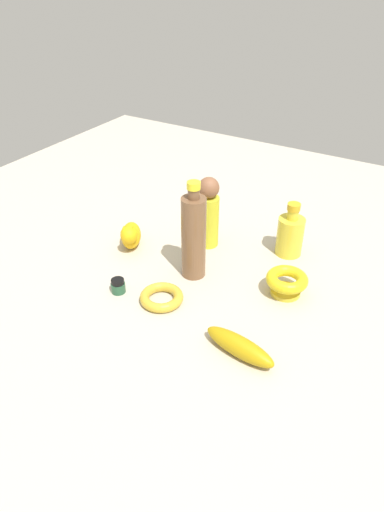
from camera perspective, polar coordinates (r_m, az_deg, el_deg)
name	(u,v)px	position (r m, az deg, el deg)	size (l,w,h in m)	color
ground	(192,275)	(1.22, 0.00, -2.35)	(2.00, 2.00, 0.00)	#BCB29E
nail_polish_jar	(118,286)	(1.16, -9.02, -3.61)	(0.04, 0.04, 0.04)	#255235
bottle_short	(290,234)	(1.30, 11.90, 2.60)	(0.07, 0.07, 0.15)	gold
person_figure_adult	(208,213)	(1.29, 1.99, 5.30)	(0.08, 0.08, 0.21)	gold
cat_figurine	(131,235)	(1.32, -7.50, 2.58)	(0.13, 0.11, 0.09)	gold
bangle	(162,297)	(1.13, -3.74, -5.04)	(0.11, 0.11, 0.02)	gold
bottle_tall	(193,236)	(1.16, 0.18, 2.46)	(0.06, 0.06, 0.26)	brown
banana	(240,347)	(0.99, 5.83, -10.94)	(0.17, 0.04, 0.04)	#B48E0F
bowl	(287,281)	(1.16, 11.50, -3.05)	(0.10, 0.10, 0.06)	gold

